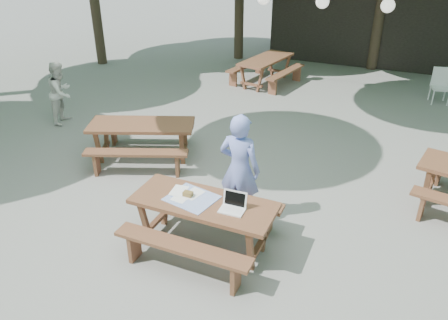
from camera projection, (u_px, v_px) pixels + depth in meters
ground at (242, 199)px, 7.39m from camera, size 80.00×80.00×0.00m
pavilion at (368, 16)px, 15.06m from camera, size 6.00×3.00×2.80m
main_picnic_table at (204, 223)px, 6.14m from camera, size 2.00×1.58×0.75m
picnic_table_nw at (143, 140)px, 8.54m from camera, size 2.36×2.18×0.75m
picnic_table_far_w at (266, 71)px, 12.77m from camera, size 1.91×2.16×0.75m
woman at (240, 169)px, 6.50m from camera, size 0.66×0.44×1.76m
second_person at (61, 93)px, 10.04m from camera, size 0.70×0.81×1.44m
plastic_chair at (439, 93)px, 11.40m from camera, size 0.53×0.53×0.90m
laptop at (233, 205)px, 5.78m from camera, size 0.34×0.27×0.24m
tabletop_clutter at (190, 197)px, 6.05m from camera, size 0.75×0.67×0.08m
paper_lanterns at (323, 2)px, 11.19m from camera, size 9.00×0.34×0.38m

